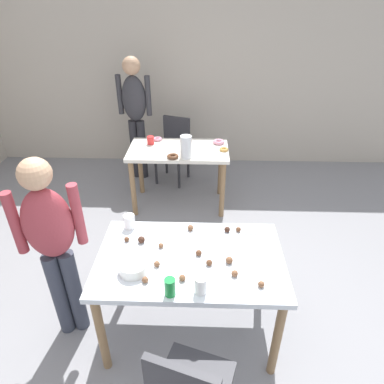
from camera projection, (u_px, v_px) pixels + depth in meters
ground_plane at (199, 332)px, 2.67m from camera, size 6.40×6.40×0.00m
wall_back at (203, 75)px, 4.74m from camera, size 6.40×0.10×2.60m
dining_table_near at (190, 267)px, 2.37m from camera, size 1.29×0.79×0.75m
dining_table_far at (179, 158)px, 3.95m from camera, size 1.15×0.64×0.75m
chair_far_table at (174, 146)px, 4.60m from camera, size 0.51×0.51×0.87m
person_girl_near at (52, 239)px, 2.26m from camera, size 0.45×0.28×1.49m
person_adult_far at (135, 109)px, 4.39m from camera, size 0.46×0.24×1.64m
mixing_bowl at (133, 267)px, 2.18m from camera, size 0.19×0.19×0.07m
soda_can at (170, 287)px, 2.00m from camera, size 0.07×0.07×0.12m
fork_near at (255, 234)px, 2.53m from camera, size 0.17×0.02×0.01m
cup_near_0 at (129, 221)px, 2.58m from camera, size 0.09×0.09×0.11m
cup_near_1 at (201, 285)px, 2.02m from camera, size 0.07×0.07×0.11m
cake_ball_0 at (209, 263)px, 2.24m from camera, size 0.04×0.04×0.04m
cake_ball_1 at (145, 280)px, 2.11m from camera, size 0.04×0.04×0.04m
cake_ball_2 at (238, 229)px, 2.55m from camera, size 0.04×0.04×0.04m
cake_ball_3 at (161, 246)px, 2.39m from camera, size 0.04×0.04×0.04m
cake_ball_4 at (141, 240)px, 2.43m from camera, size 0.05×0.05×0.05m
cake_ball_5 at (127, 239)px, 2.45m from camera, size 0.04×0.04×0.04m
cake_ball_6 at (182, 278)px, 2.12m from camera, size 0.04×0.04×0.04m
cake_ball_7 at (229, 260)px, 2.25m from camera, size 0.05×0.05×0.05m
cake_ball_8 at (261, 284)px, 2.07m from camera, size 0.04×0.04×0.04m
cake_ball_9 at (235, 274)px, 2.15m from camera, size 0.04×0.04×0.04m
cake_ball_10 at (157, 264)px, 2.23m from camera, size 0.04×0.04×0.04m
cake_ball_11 at (199, 253)px, 2.32m from camera, size 0.04×0.04×0.04m
cake_ball_12 at (227, 229)px, 2.55m from camera, size 0.04×0.04×0.04m
cake_ball_13 at (190, 228)px, 2.56m from camera, size 0.04×0.04×0.04m
pitcher_far at (186, 147)px, 3.63m from camera, size 0.13×0.13×0.25m
cup_far_0 at (151, 140)px, 3.99m from camera, size 0.08×0.08×0.09m
cup_far_1 at (185, 143)px, 3.91m from camera, size 0.08×0.08×0.09m
donut_far_0 at (219, 142)px, 4.01m from camera, size 0.14×0.14×0.04m
donut_far_1 at (173, 156)px, 3.67m from camera, size 0.13×0.13×0.04m
donut_far_2 at (224, 149)px, 3.84m from camera, size 0.10×0.10×0.03m
donut_far_3 at (158, 139)px, 4.10m from camera, size 0.11×0.11×0.03m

